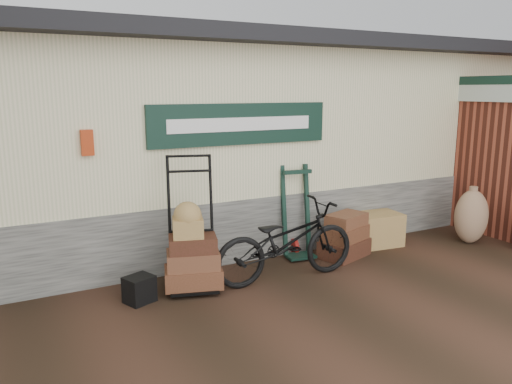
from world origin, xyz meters
TOP-DOWN VIEW (x-y plane):
  - ground at (0.00, 0.00)m, footprint 80.00×80.00m
  - station_building at (-0.01, 2.74)m, footprint 14.40×4.10m
  - brick_outbuilding at (4.70, 1.19)m, footprint 1.71×4.51m
  - porter_trolley at (-1.22, 0.50)m, footprint 0.97×0.84m
  - green_barrow at (0.53, 0.85)m, footprint 0.53×0.47m
  - suitcase_stack at (1.14, 0.50)m, footprint 0.84×0.67m
  - wicker_hamper at (1.90, 0.72)m, footprint 0.84×0.60m
  - black_trunk at (-1.94, 0.32)m, footprint 0.39×0.36m
  - bicycle at (-0.09, 0.13)m, footprint 0.75×1.97m
  - burlap_sack_left at (3.32, 0.11)m, footprint 0.63×0.57m

SIDE VIEW (x-z plane):
  - ground at x=0.00m, z-range 0.00..0.00m
  - black_trunk at x=-1.94m, z-range 0.00..0.31m
  - wicker_hamper at x=1.90m, z-range 0.00..0.51m
  - suitcase_stack at x=1.14m, z-range 0.00..0.65m
  - burlap_sack_left at x=3.32m, z-range 0.00..0.86m
  - bicycle at x=-0.09m, z-range 0.00..1.13m
  - green_barrow at x=0.53m, z-range 0.00..1.34m
  - porter_trolley at x=-1.22m, z-range 0.00..1.66m
  - brick_outbuilding at x=4.70m, z-range -0.01..2.61m
  - station_building at x=-0.01m, z-range 0.01..3.21m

